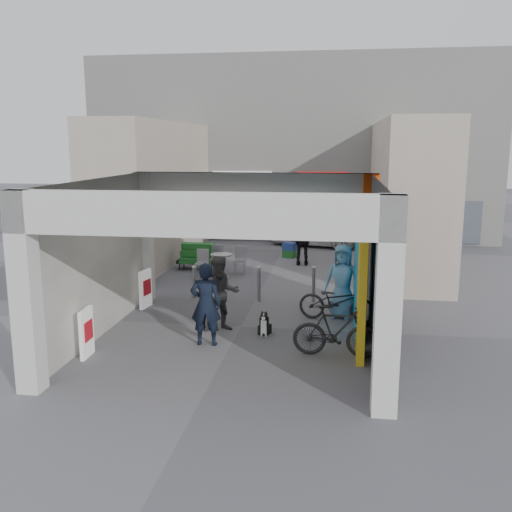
% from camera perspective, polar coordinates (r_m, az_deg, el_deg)
% --- Properties ---
extents(ground, '(90.00, 90.00, 0.00)m').
position_cam_1_polar(ground, '(13.53, -1.52, -7.07)').
color(ground, '#5E5E63').
rests_on(ground, ground).
extents(arcade_canopy, '(6.40, 6.45, 6.40)m').
position_cam_1_polar(arcade_canopy, '(12.11, 0.28, 1.98)').
color(arcade_canopy, silver).
rests_on(arcade_canopy, ground).
extents(far_building, '(18.00, 4.08, 8.00)m').
position_cam_1_polar(far_building, '(26.75, 3.63, 10.63)').
color(far_building, silver).
rests_on(far_building, ground).
extents(plaza_bldg_left, '(2.00, 9.00, 5.00)m').
position_cam_1_polar(plaza_bldg_left, '(21.32, -10.13, 6.33)').
color(plaza_bldg_left, '#B6AA97').
rests_on(plaza_bldg_left, ground).
extents(plaza_bldg_right, '(2.00, 9.00, 5.00)m').
position_cam_1_polar(plaza_bldg_right, '(20.37, 14.81, 5.91)').
color(plaza_bldg_right, '#B6AA97').
rests_on(plaza_bldg_right, ground).
extents(bollard_left, '(0.09, 0.09, 0.89)m').
position_cam_1_polar(bollard_left, '(15.93, -6.20, -2.66)').
color(bollard_left, gray).
rests_on(bollard_left, ground).
extents(bollard_center, '(0.09, 0.09, 0.96)m').
position_cam_1_polar(bollard_center, '(15.52, 0.31, -2.84)').
color(bollard_center, gray).
rests_on(bollard_center, ground).
extents(bollard_right, '(0.09, 0.09, 0.96)m').
position_cam_1_polar(bollard_right, '(15.55, 5.79, -2.86)').
color(bollard_right, gray).
rests_on(bollard_right, ground).
extents(advert_board_near, '(0.11, 0.55, 1.00)m').
position_cam_1_polar(advert_board_near, '(12.04, -16.58, -7.35)').
color(advert_board_near, silver).
rests_on(advert_board_near, ground).
extents(advert_board_far, '(0.18, 0.56, 1.00)m').
position_cam_1_polar(advert_board_far, '(15.22, -10.98, -3.23)').
color(advert_board_far, silver).
rests_on(advert_board_far, ground).
extents(cafe_set, '(1.49, 1.21, 0.90)m').
position_cam_1_polar(cafe_set, '(18.72, -3.64, -0.93)').
color(cafe_set, '#9C9CA1').
rests_on(cafe_set, ground).
extents(produce_stand, '(1.32, 0.71, 0.87)m').
position_cam_1_polar(produce_stand, '(19.65, -5.91, -0.31)').
color(produce_stand, black).
rests_on(produce_stand, ground).
extents(crate_stack, '(0.55, 0.49, 0.56)m').
position_cam_1_polar(crate_stack, '(21.58, 3.36, 0.59)').
color(crate_stack, '#1B601C').
rests_on(crate_stack, ground).
extents(border_collie, '(0.21, 0.42, 0.57)m').
position_cam_1_polar(border_collie, '(12.90, 0.84, -6.93)').
color(border_collie, black).
rests_on(border_collie, ground).
extents(man_with_dog, '(0.68, 0.48, 1.79)m').
position_cam_1_polar(man_with_dog, '(12.16, -5.05, -4.82)').
color(man_with_dog, black).
rests_on(man_with_dog, ground).
extents(man_back_turned, '(1.03, 0.92, 1.74)m').
position_cam_1_polar(man_back_turned, '(13.06, -3.49, -3.77)').
color(man_back_turned, '#3D3D3F').
rests_on(man_back_turned, ground).
extents(man_elderly, '(1.01, 0.77, 1.83)m').
position_cam_1_polar(man_elderly, '(14.19, 8.64, -2.49)').
color(man_elderly, '#5E94B6').
rests_on(man_elderly, ground).
extents(man_crates, '(1.11, 0.49, 1.87)m').
position_cam_1_polar(man_crates, '(20.12, 4.73, 1.69)').
color(man_crates, black).
rests_on(man_crates, ground).
extents(bicycle_front, '(1.97, 1.04, 0.98)m').
position_cam_1_polar(bicycle_front, '(13.94, 8.09, -4.52)').
color(bicycle_front, black).
rests_on(bicycle_front, ground).
extents(bicycle_rear, '(1.78, 0.58, 1.06)m').
position_cam_1_polar(bicycle_rear, '(11.67, 8.03, -7.47)').
color(bicycle_rear, black).
rests_on(bicycle_rear, ground).
extents(white_van, '(3.94, 2.33, 1.26)m').
position_cam_1_polar(white_van, '(24.05, 5.94, 2.49)').
color(white_van, silver).
rests_on(white_van, ground).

